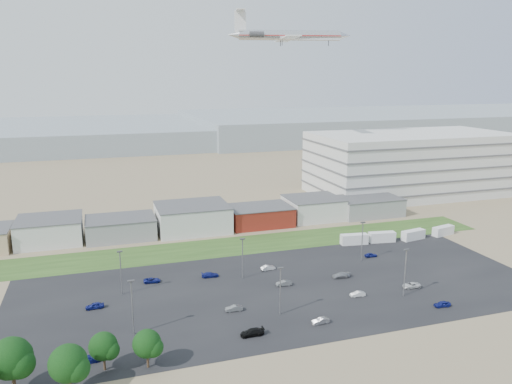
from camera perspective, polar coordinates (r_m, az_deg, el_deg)
name	(u,v)px	position (r m, az deg, el deg)	size (l,w,h in m)	color
ground	(295,334)	(98.03, 4.46, -15.85)	(700.00, 700.00, 0.00)	#867255
parking_lot	(282,289)	(116.35, 3.00, -10.98)	(120.00, 50.00, 0.01)	black
grass_strip	(226,247)	(143.38, -3.44, -6.27)	(160.00, 16.00, 0.02)	#2A481B
hills_backdrop	(192,132)	(403.27, -7.29, 6.79)	(700.00, 200.00, 9.00)	gray
building_row	(157,221)	(157.19, -11.22, -3.24)	(170.00, 20.00, 8.00)	silver
parking_garage	(411,163)	(216.19, 17.25, 3.15)	(80.00, 40.00, 25.00)	silver
box_trailer_a	(354,239)	(147.70, 11.15, -5.32)	(7.87, 2.46, 2.95)	silver
box_trailer_b	(382,237)	(151.52, 14.19, -5.01)	(7.81, 2.44, 2.93)	silver
box_trailer_c	(413,235)	(156.18, 17.53, -4.69)	(7.60, 2.38, 2.85)	silver
box_trailer_d	(443,231)	(163.41, 20.60, -4.17)	(7.38, 2.31, 2.77)	silver
tree_left	(12,363)	(87.80, -26.15, -17.09)	(6.85, 6.85, 10.28)	black
tree_mid	(68,367)	(84.34, -20.65, -18.23)	(6.21, 6.21, 9.32)	black
tree_right	(103,349)	(89.16, -17.04, -16.79)	(5.03, 5.03, 7.55)	black
tree_near	(147,347)	(88.04, -12.34, -16.87)	(5.09, 5.09, 7.63)	black
lightpole_front_l	(132,308)	(97.91, -13.94, -12.70)	(1.27, 0.53, 10.82)	slate
lightpole_front_m	(280,291)	(102.71, 2.79, -11.26)	(1.19, 0.50, 10.15)	slate
lightpole_front_r	(405,273)	(115.24, 16.66, -8.84)	(1.28, 0.53, 10.89)	slate
lightpole_back_l	(121,273)	(115.36, -15.18, -8.92)	(1.20, 0.50, 10.16)	slate
lightpole_back_m	(243,258)	(120.13, -1.54, -7.60)	(1.18, 0.49, 10.00)	slate
lightpole_back_r	(362,241)	(134.10, 12.03, -5.54)	(1.24, 0.52, 10.55)	slate
airliner	(290,35)	(195.25, 3.89, 17.44)	(46.57, 31.75, 13.76)	silver
parked_car_0	(411,285)	(121.88, 17.34, -10.14)	(1.93, 4.20, 1.17)	silver
parked_car_1	(358,294)	(114.48, 11.54, -11.35)	(1.19, 3.40, 1.12)	silver
parked_car_2	(442,304)	(114.56, 20.50, -11.90)	(1.42, 3.53, 1.20)	navy
parked_car_3	(252,332)	(96.88, -0.44, -15.74)	(1.85, 4.55, 1.32)	black
parked_car_4	(234,308)	(105.94, -2.53, -13.13)	(1.27, 3.63, 1.20)	#595B5E
parked_car_5	(95,306)	(112.03, -17.95, -12.26)	(1.52, 3.77, 1.28)	navy
parked_car_6	(210,275)	(122.77, -5.26, -9.39)	(1.67, 4.11, 1.19)	navy
parked_car_7	(284,283)	(117.72, 3.19, -10.36)	(1.29, 3.69, 1.22)	#595B5E
parked_car_8	(371,255)	(138.70, 12.99, -7.02)	(1.36, 3.37, 1.15)	navy
parked_car_9	(152,280)	(121.74, -11.79, -9.85)	(1.82, 3.95, 1.10)	navy
parked_car_10	(88,359)	(93.51, -18.60, -17.66)	(1.69, 4.15, 1.20)	navy
parked_car_11	(268,268)	(126.51, 1.39, -8.64)	(1.27, 3.65, 1.20)	silver
parked_car_12	(341,275)	(123.57, 9.67, -9.36)	(1.79, 4.41, 1.28)	#A5A5AA
parked_car_13	(321,321)	(101.80, 7.42, -14.39)	(1.25, 3.58, 1.18)	#A5A5AA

